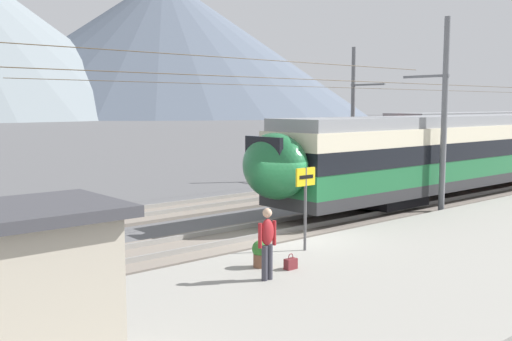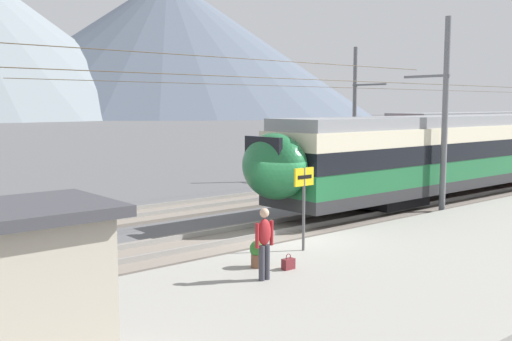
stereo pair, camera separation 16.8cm
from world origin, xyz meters
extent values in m
plane|color=#565659|center=(0.00, 0.00, 0.00)|extent=(400.00, 400.00, 0.00)
cube|color=gray|center=(0.00, -4.53, 0.15)|extent=(120.00, 7.72, 0.29)
cube|color=slate|center=(0.00, 1.52, 0.06)|extent=(120.00, 3.00, 0.12)
cube|color=gray|center=(0.00, 0.80, 0.20)|extent=(120.00, 0.07, 0.16)
cube|color=gray|center=(0.00, 2.24, 0.20)|extent=(120.00, 0.07, 0.16)
cube|color=slate|center=(0.00, 7.11, 0.06)|extent=(120.00, 3.00, 0.12)
cube|color=gray|center=(0.00, 6.39, 0.20)|extent=(120.00, 0.07, 0.16)
cube|color=gray|center=(0.00, 7.83, 0.20)|extent=(120.00, 0.07, 0.16)
cube|color=#2D2D30|center=(16.06, 1.52, 0.92)|extent=(29.24, 2.88, 0.45)
cube|color=#1E6638|center=(16.06, 1.52, 1.57)|extent=(29.24, 2.88, 0.85)
cube|color=black|center=(16.06, 1.52, 2.38)|extent=(29.24, 2.92, 0.75)
cube|color=beige|center=(16.06, 1.52, 3.08)|extent=(29.24, 2.88, 0.65)
cube|color=gray|center=(16.06, 1.52, 3.62)|extent=(28.94, 2.68, 0.45)
cube|color=black|center=(7.00, 1.52, 0.49)|extent=(2.80, 2.30, 0.42)
ellipsoid|color=#1E6638|center=(0.89, 1.52, 2.27)|extent=(1.80, 2.65, 2.25)
cube|color=black|center=(0.39, 1.52, 2.70)|extent=(0.16, 1.73, 1.19)
cube|color=black|center=(21.68, 7.11, 0.49)|extent=(2.80, 2.33, 0.42)
ellipsoid|color=red|center=(15.11, 7.11, 2.27)|extent=(1.80, 2.68, 2.25)
cube|color=black|center=(14.61, 7.11, 2.70)|extent=(0.16, 1.75, 1.19)
cylinder|color=slate|center=(8.26, -0.27, 3.86)|extent=(0.24, 0.24, 7.73)
cube|color=slate|center=(8.26, 0.63, 5.47)|extent=(0.10, 2.09, 0.10)
cylinder|color=#473823|center=(8.26, 1.52, 5.22)|extent=(40.06, 0.02, 0.02)
cylinder|color=slate|center=(13.97, 9.17, 3.81)|extent=(0.24, 0.24, 7.62)
cube|color=slate|center=(13.97, 8.14, 5.46)|extent=(0.10, 2.37, 0.10)
cylinder|color=#473823|center=(13.97, 7.11, 5.21)|extent=(40.06, 0.02, 0.02)
cylinder|color=#59595B|center=(-0.90, -1.70, 1.45)|extent=(0.08, 0.08, 2.32)
cube|color=yellow|center=(-0.90, -1.70, 2.36)|extent=(0.70, 0.06, 0.50)
cube|color=black|center=(-0.90, -1.74, 2.36)|extent=(0.52, 0.01, 0.10)
cylinder|color=#383842|center=(-3.64, -3.10, 0.70)|extent=(0.14, 0.14, 0.82)
cylinder|color=#383842|center=(-3.48, -3.10, 0.70)|extent=(0.14, 0.14, 0.82)
ellipsoid|color=maroon|center=(-3.56, -3.10, 1.42)|extent=(0.36, 0.22, 0.62)
sphere|color=tan|center=(-3.56, -3.10, 1.87)|extent=(0.22, 0.22, 0.22)
cylinder|color=maroon|center=(-3.78, -3.10, 1.37)|extent=(0.09, 0.09, 0.58)
cylinder|color=maroon|center=(-3.34, -3.10, 1.37)|extent=(0.09, 0.09, 0.58)
cube|color=maroon|center=(-2.52, -2.81, 0.42)|extent=(0.32, 0.18, 0.26)
torus|color=maroon|center=(-2.52, -2.81, 0.61)|extent=(0.16, 0.02, 0.16)
cylinder|color=brown|center=(-2.96, -2.18, 0.46)|extent=(0.37, 0.37, 0.34)
sphere|color=#33752D|center=(-2.96, -2.18, 0.76)|extent=(0.44, 0.44, 0.44)
sphere|color=gold|center=(-2.96, -2.18, 0.86)|extent=(0.24, 0.24, 0.24)
cone|color=#515B6B|center=(116.29, 194.39, 27.93)|extent=(163.96, 163.96, 55.86)
camera|label=1|loc=(-12.37, -13.00, 4.34)|focal=41.17mm
camera|label=2|loc=(-12.25, -13.11, 4.34)|focal=41.17mm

